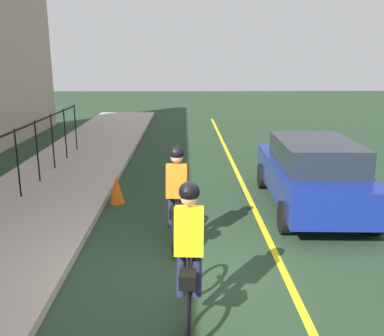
{
  "coord_description": "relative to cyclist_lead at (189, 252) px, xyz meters",
  "views": [
    {
      "loc": [
        -5.79,
        -0.03,
        3.25
      ],
      "look_at": [
        2.96,
        -0.19,
        1.0
      ],
      "focal_mm": 39.36,
      "sensor_mm": 36.0,
      "label": 1
    }
  ],
  "objects": [
    {
      "name": "lane_line_centre",
      "position": [
        0.93,
        -1.51,
        -0.91
      ],
      "size": [
        36.0,
        0.12,
        0.01
      ],
      "primitive_type": "cube",
      "color": "yellow",
      "rests_on": "ground"
    },
    {
      "name": "ground_plane",
      "position": [
        0.93,
        0.09,
        -0.91
      ],
      "size": [
        80.0,
        80.0,
        0.0
      ],
      "primitive_type": "plane",
      "color": "#223824"
    },
    {
      "name": "cyclist_follow",
      "position": [
        2.22,
        0.19,
        0.0
      ],
      "size": [
        1.71,
        0.38,
        1.83
      ],
      "rotation": [
        0.0,
        0.0,
        -0.06
      ],
      "color": "black",
      "rests_on": "ground"
    },
    {
      "name": "cyclist_lead",
      "position": [
        0.0,
        0.0,
        0.0
      ],
      "size": [
        1.71,
        0.38,
        1.83
      ],
      "rotation": [
        0.0,
        0.0,
        -0.06
      ],
      "color": "black",
      "rests_on": "ground"
    },
    {
      "name": "traffic_cone_near",
      "position": [
        4.52,
        1.63,
        -0.58
      ],
      "size": [
        0.36,
        0.36,
        0.65
      ],
      "primitive_type": "cone",
      "color": "#EB5E0E",
      "rests_on": "ground"
    },
    {
      "name": "patrol_sedan",
      "position": [
        4.1,
        -2.78,
        -0.09
      ],
      "size": [
        4.46,
        2.05,
        1.58
      ],
      "rotation": [
        0.0,
        0.0,
        -0.04
      ],
      "color": "navy",
      "rests_on": "ground"
    }
  ]
}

